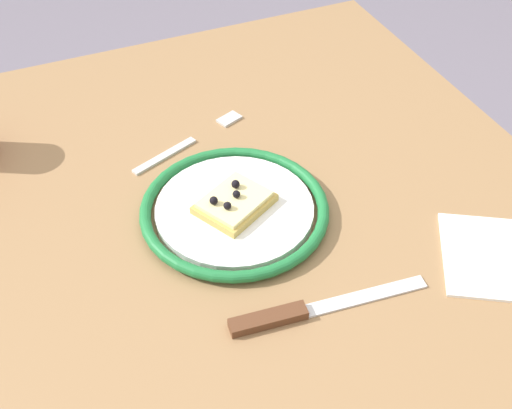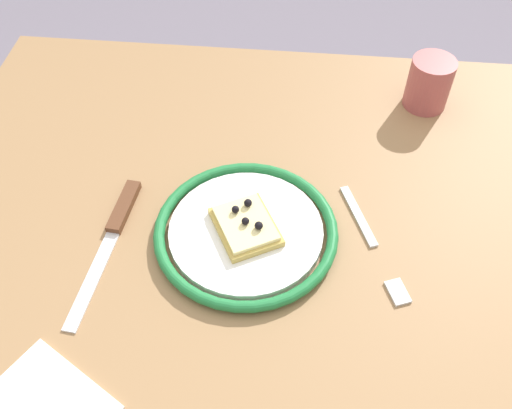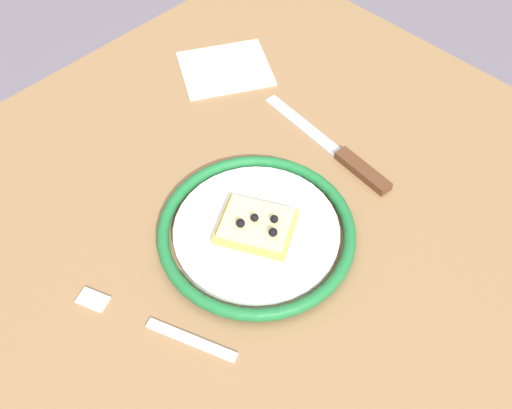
{
  "view_description": "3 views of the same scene",
  "coord_description": "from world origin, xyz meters",
  "px_view_note": "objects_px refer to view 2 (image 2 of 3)",
  "views": [
    {
      "loc": [
        0.58,
        -0.23,
        1.34
      ],
      "look_at": [
        0.0,
        0.02,
        0.75
      ],
      "focal_mm": 45.89,
      "sensor_mm": 36.0,
      "label": 1
    },
    {
      "loc": [
        -0.06,
        0.45,
        1.36
      ],
      "look_at": [
        -0.01,
        -0.04,
        0.77
      ],
      "focal_mm": 39.87,
      "sensor_mm": 36.0,
      "label": 2
    },
    {
      "loc": [
        -0.31,
        -0.31,
        1.36
      ],
      "look_at": [
        0.03,
        0.02,
        0.75
      ],
      "focal_mm": 42.33,
      "sensor_mm": 36.0,
      "label": 3
    }
  ],
  "objects_px": {
    "cup": "(429,83)",
    "dining_table": "(246,280)",
    "pizza_slice_near": "(247,225)",
    "knife": "(116,225)",
    "plate": "(243,231)",
    "fork": "(372,243)"
  },
  "relations": [
    {
      "from": "dining_table",
      "to": "cup",
      "type": "height_order",
      "value": "cup"
    },
    {
      "from": "knife",
      "to": "cup",
      "type": "bearing_deg",
      "value": -145.34
    },
    {
      "from": "plate",
      "to": "pizza_slice_near",
      "type": "bearing_deg",
      "value": 179.58
    },
    {
      "from": "pizza_slice_near",
      "to": "dining_table",
      "type": "bearing_deg",
      "value": 78.79
    },
    {
      "from": "plate",
      "to": "fork",
      "type": "distance_m",
      "value": 0.17
    },
    {
      "from": "fork",
      "to": "cup",
      "type": "relative_size",
      "value": 2.28
    },
    {
      "from": "pizza_slice_near",
      "to": "knife",
      "type": "xyz_separation_m",
      "value": [
        0.18,
        0.0,
        -0.02
      ]
    },
    {
      "from": "dining_table",
      "to": "fork",
      "type": "height_order",
      "value": "fork"
    },
    {
      "from": "dining_table",
      "to": "pizza_slice_near",
      "type": "xyz_separation_m",
      "value": [
        -0.0,
        -0.01,
        0.12
      ]
    },
    {
      "from": "pizza_slice_near",
      "to": "cup",
      "type": "distance_m",
      "value": 0.4
    },
    {
      "from": "plate",
      "to": "knife",
      "type": "distance_m",
      "value": 0.18
    },
    {
      "from": "dining_table",
      "to": "cup",
      "type": "xyz_separation_m",
      "value": [
        -0.26,
        -0.31,
        0.14
      ]
    },
    {
      "from": "knife",
      "to": "fork",
      "type": "height_order",
      "value": "knife"
    },
    {
      "from": "knife",
      "to": "pizza_slice_near",
      "type": "bearing_deg",
      "value": -179.03
    },
    {
      "from": "dining_table",
      "to": "plate",
      "type": "bearing_deg",
      "value": -67.69
    },
    {
      "from": "pizza_slice_near",
      "to": "fork",
      "type": "height_order",
      "value": "pizza_slice_near"
    },
    {
      "from": "dining_table",
      "to": "knife",
      "type": "xyz_separation_m",
      "value": [
        0.18,
        -0.01,
        0.1
      ]
    },
    {
      "from": "plate",
      "to": "fork",
      "type": "relative_size",
      "value": 1.29
    },
    {
      "from": "dining_table",
      "to": "fork",
      "type": "relative_size",
      "value": 4.95
    },
    {
      "from": "cup",
      "to": "knife",
      "type": "bearing_deg",
      "value": 34.66
    },
    {
      "from": "cup",
      "to": "dining_table",
      "type": "bearing_deg",
      "value": 49.77
    },
    {
      "from": "fork",
      "to": "cup",
      "type": "distance_m",
      "value": 0.32
    }
  ]
}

